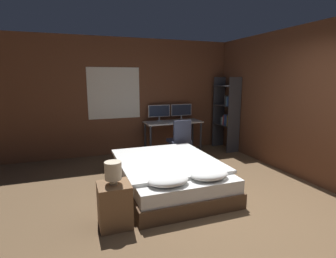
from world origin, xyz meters
name	(u,v)px	position (x,y,z in m)	size (l,w,h in m)	color
ground_plane	(250,222)	(0.00, 0.00, 0.00)	(20.00, 20.00, 0.00)	brown
wall_back	(158,96)	(-0.01, 3.67, 1.35)	(12.00, 0.08, 2.70)	brown
wall_side_right	(283,101)	(1.82, 1.50, 1.35)	(0.06, 12.00, 2.70)	brown
bed	(169,175)	(-0.60, 1.32, 0.24)	(1.56, 2.10, 0.54)	brown
nightstand	(115,205)	(-1.61, 0.51, 0.27)	(0.39, 0.38, 0.54)	brown
bedside_lamp	(113,171)	(-1.61, 0.51, 0.71)	(0.20, 0.20, 0.28)	gray
desk	(173,126)	(0.24, 3.32, 0.66)	(1.37, 0.57, 0.77)	beige
monitor_left	(159,112)	(-0.05, 3.50, 0.99)	(0.54, 0.16, 0.39)	#B7B7BC
monitor_right	(181,111)	(0.53, 3.50, 0.99)	(0.54, 0.16, 0.39)	#B7B7BC
keyboard	(176,122)	(0.24, 3.14, 0.78)	(0.35, 0.13, 0.02)	#B7B7BC
computer_mouse	(186,121)	(0.51, 3.14, 0.78)	(0.07, 0.05, 0.04)	#B7B7BC
office_chair	(180,144)	(0.14, 2.65, 0.36)	(0.52, 0.52, 0.92)	black
bookshelf	(228,112)	(1.60, 3.07, 0.97)	(0.34, 0.73, 1.82)	#333338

